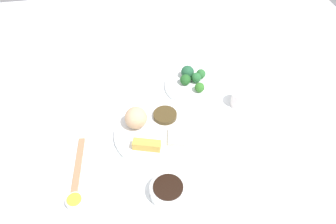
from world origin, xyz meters
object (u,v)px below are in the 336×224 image
broccoli_plate (192,86)px  sauce_ramekin_hot_mustard (75,202)px  teacup (240,99)px  soy_sauce_bowl (168,191)px  chopsticks_pair (78,166)px  main_plate (156,133)px

broccoli_plate → sauce_ramekin_hot_mustard: size_ratio=4.26×
broccoli_plate → teacup: size_ratio=3.18×
soy_sauce_bowl → chopsticks_pair: bearing=151.7°
teacup → soy_sauce_bowl: bearing=-135.1°
sauce_ramekin_hot_mustard → teacup: 0.69m
broccoli_plate → chopsticks_pair: broccoli_plate is taller
main_plate → broccoli_plate: bearing=51.4°
teacup → broccoli_plate: bearing=140.9°
sauce_ramekin_hot_mustard → broccoli_plate: bearing=44.7°
teacup → sauce_ramekin_hot_mustard: bearing=-152.3°
soy_sauce_bowl → sauce_ramekin_hot_mustard: size_ratio=2.10×
chopsticks_pair → broccoli_plate: bearing=35.1°
soy_sauce_bowl → teacup: size_ratio=1.57×
sauce_ramekin_hot_mustard → chopsticks_pair: bearing=88.4°
soy_sauce_bowl → teacup: 0.47m
soy_sauce_bowl → sauce_ramekin_hot_mustard: 0.27m
sauce_ramekin_hot_mustard → soy_sauce_bowl: bearing=-2.7°
broccoli_plate → sauce_ramekin_hot_mustard: 0.63m
main_plate → soy_sauce_bowl: 0.24m
teacup → chopsticks_pair: bearing=-162.8°
broccoli_plate → soy_sauce_bowl: bearing=-111.0°
chopsticks_pair → main_plate: bearing=18.7°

